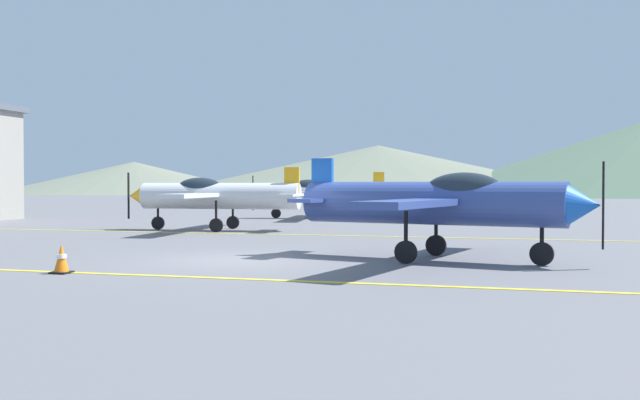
% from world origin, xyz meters
% --- Properties ---
extents(ground_plane, '(400.00, 400.00, 0.00)m').
position_xyz_m(ground_plane, '(0.00, 0.00, 0.00)').
color(ground_plane, slate).
extents(apron_line_near, '(80.00, 0.16, 0.01)m').
position_xyz_m(apron_line_near, '(0.00, -3.12, 0.01)').
color(apron_line_near, yellow).
rests_on(apron_line_near, ground_plane).
extents(apron_line_far, '(80.00, 0.16, 0.01)m').
position_xyz_m(apron_line_far, '(0.00, 8.28, 0.01)').
color(apron_line_far, yellow).
rests_on(apron_line_far, ground_plane).
extents(airplane_near, '(7.14, 8.12, 2.44)m').
position_xyz_m(airplane_near, '(4.52, 1.17, 1.37)').
color(airplane_near, '#33478C').
rests_on(airplane_near, ground_plane).
extents(airplane_mid, '(7.09, 8.16, 2.44)m').
position_xyz_m(airplane_mid, '(-5.05, 9.90, 1.37)').
color(airplane_mid, silver).
rests_on(airplane_mid, ground_plane).
extents(airplane_far, '(7.13, 8.16, 2.44)m').
position_xyz_m(airplane_far, '(-3.63, 20.37, 1.37)').
color(airplane_far, silver).
rests_on(airplane_far, ground_plane).
extents(traffic_cone_front, '(0.36, 0.36, 0.59)m').
position_xyz_m(traffic_cone_front, '(-2.53, -3.25, 0.29)').
color(traffic_cone_front, black).
rests_on(traffic_cone_front, ground_plane).
extents(hill_left, '(56.11, 56.11, 6.62)m').
position_xyz_m(hill_left, '(-70.40, 117.09, 3.31)').
color(hill_left, slate).
rests_on(hill_left, ground_plane).
extents(hill_centerleft, '(87.70, 87.70, 9.68)m').
position_xyz_m(hill_centerleft, '(-19.50, 123.52, 4.84)').
color(hill_centerleft, slate).
rests_on(hill_centerleft, ground_plane).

